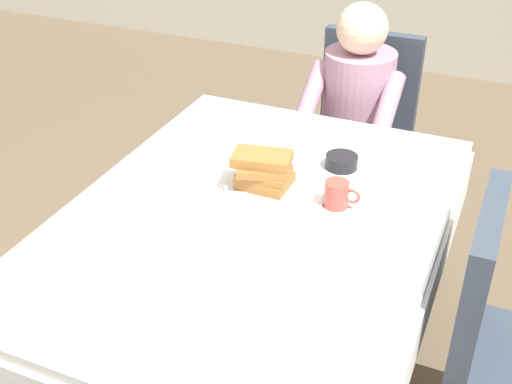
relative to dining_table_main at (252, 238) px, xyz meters
name	(u,v)px	position (x,y,z in m)	size (l,w,h in m)	color
ground_plane	(253,384)	(0.00, 0.00, -0.65)	(14.00, 14.00, 0.00)	brown
dining_table_main	(252,238)	(0.00, 0.00, 0.00)	(1.12, 1.52, 0.74)	white
chair_diner	(362,124)	(0.03, 1.17, -0.12)	(0.44, 0.45, 0.93)	#384251
diner_person	(354,109)	(0.03, 1.01, 0.02)	(0.40, 0.43, 1.12)	#B2849E
chair_right_side	(504,336)	(0.77, 0.00, -0.12)	(0.45, 0.44, 0.93)	#384251
plate_breakfast	(267,186)	(-0.02, 0.16, 0.10)	(0.28, 0.28, 0.02)	white
breakfast_stack	(264,170)	(-0.02, 0.15, 0.16)	(0.20, 0.18, 0.11)	#A36B33
cup_coffee	(337,194)	(0.22, 0.14, 0.13)	(0.11, 0.08, 0.08)	#B24C42
bowl_butter	(341,162)	(0.16, 0.38, 0.11)	(0.11, 0.11, 0.04)	black
syrup_pitcher	(217,144)	(-0.27, 0.31, 0.13)	(0.08, 0.08, 0.07)	silver
fork_left_of_plate	(212,179)	(-0.21, 0.14, 0.09)	(0.18, 0.01, 0.01)	silver
knife_right_of_plate	(321,203)	(0.17, 0.14, 0.09)	(0.20, 0.01, 0.01)	silver
spoon_near_edge	(220,239)	(-0.03, -0.16, 0.09)	(0.15, 0.01, 0.01)	silver
napkin_folded	(177,192)	(-0.27, 0.02, 0.09)	(0.17, 0.12, 0.01)	white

